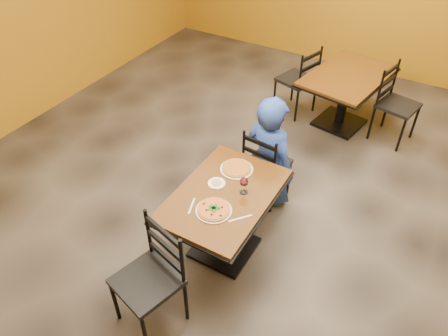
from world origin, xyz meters
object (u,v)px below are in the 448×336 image
Objects in this scene: diner at (270,150)px; plate_main at (214,211)px; table_main at (224,209)px; chair_main_far at (267,164)px; pizza_far at (237,168)px; wine_glass at (244,185)px; chair_main_near at (147,282)px; pizza_main at (214,209)px; table_second at (346,88)px; side_plate at (217,183)px; plate_far at (237,169)px; chair_second_right at (398,106)px; chair_second_left at (296,80)px.

diner reaches higher than plate_main.
table_main is 1.35× the size of chair_main_far.
wine_glass is at bearing -50.13° from pizza_far.
pizza_main is at bearing 91.85° from chair_main_near.
chair_main_near is at bearing -93.70° from pizza_far.
plate_main is at bearing -108.65° from wine_glass.
chair_main_far is 0.64m from pizza_far.
side_plate is at bearing -98.49° from table_second.
plate_far is at bearing 99.33° from plate_main.
chair_second_right is 0.78× the size of diner.
chair_main_far is 1.87m from chair_second_left.
chair_main_far is at bearing 91.07° from pizza_main.
plate_main is at bearing 106.41° from diner.
diner is (-0.25, -1.80, 0.07)m from table_second.
diner reaches higher than wine_glass.
wine_glass is at bearing 35.14° from table_main.
table_main is 3.97× the size of plate_main.
diner is 4.08× the size of plate_main.
table_second is 1.82m from diner.
pizza_main reaches higher than side_plate.
table_main is at bearing 95.75° from chair_main_far.
chair_main_near is at bearing -103.79° from pizza_main.
chair_main_near is 0.80× the size of diner.
chair_second_left reaches higher than pizza_main.
pizza_far reaches higher than plate_main.
plate_far is 0.33m from wine_glass.
plate_main is 0.34m from side_plate.
table_second is 2.64m from wine_glass.
plate_far and side_plate have the same top height.
chair_second_left is 3.17× the size of plate_main.
chair_second_right is 2.60m from plate_far.
chair_main_far is 0.90m from wine_glass.
chair_second_right is at bearing 66.74° from plate_far.
pizza_main reaches higher than table_second.
chair_main_far is 2.05m from chair_second_right.
table_main is at bearing 104.69° from diner.
table_second is at bearing 106.90° from chair_second_left.
chair_main_near is at bearing -91.33° from side_plate.
diner is at bearing 90.32° from plate_main.
diner is 4.51× the size of pizza_far.
chair_main_far is 1.17m from plate_main.
chair_main_near is 1.03× the size of chair_second_left.
diner is (0.17, 1.88, 0.13)m from chair_main_near.
chair_second_right reaches higher than wine_glass.
table_second is 5.02× the size of pizza_main.
pizza_main is (-0.24, -2.95, 0.21)m from table_second.
table_second is 2.97m from pizza_main.
table_main is 2.73m from table_second.
chair_main_far is 1.17m from pizza_main.
chair_main_far is 2.93× the size of plate_far.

